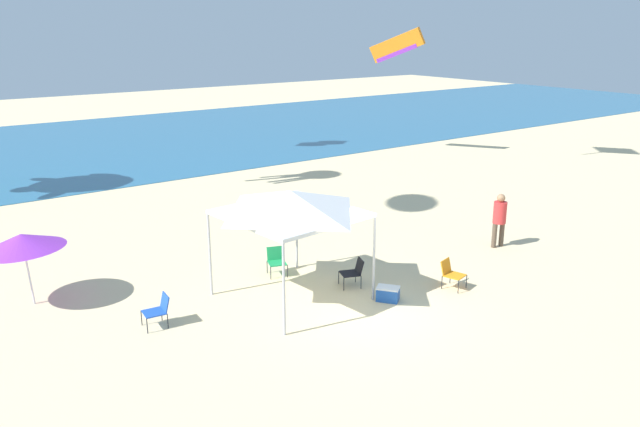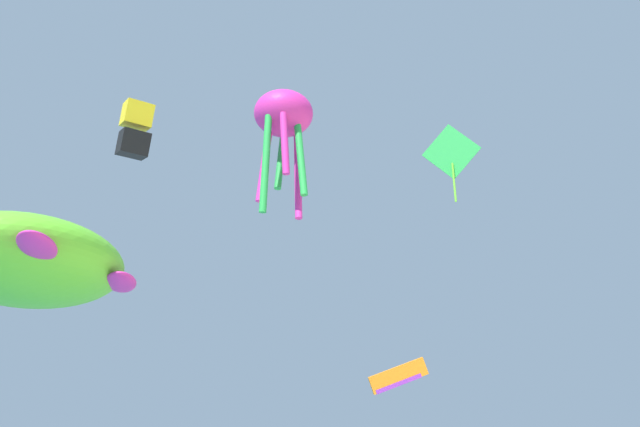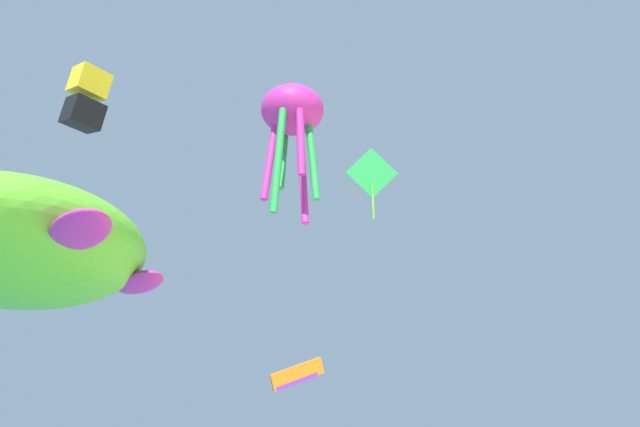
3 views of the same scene
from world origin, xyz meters
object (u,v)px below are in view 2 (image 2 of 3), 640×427
Objects in this scene: kite_parafoil_orange at (398,376)px; kite_box_yellow at (135,130)px; kite_turtle_lime at (26,263)px; kite_diamond_green at (451,154)px; kite_octopus_magenta at (283,120)px.

kite_parafoil_orange is 1.29× the size of kite_box_yellow.
kite_turtle_lime is at bearing 61.40° from kite_parafoil_orange.
kite_box_yellow is at bearing 49.24° from kite_diamond_green.
kite_parafoil_orange is at bearing -164.18° from kite_box_yellow.
kite_diamond_green is at bearing 112.19° from kite_parafoil_orange.
kite_turtle_lime is 1.35× the size of kite_octopus_magenta.
kite_octopus_magenta is (-3.06, -7.39, -2.48)m from kite_box_yellow.
kite_diamond_green is at bearing 136.34° from kite_octopus_magenta.
kite_parafoil_orange is at bearing -42.53° from kite_diamond_green.
kite_box_yellow is (-15.45, 7.91, 8.22)m from kite_parafoil_orange.
kite_turtle_lime is at bearing -66.04° from kite_octopus_magenta.
kite_diamond_green reaches higher than kite_turtle_lime.
kite_parafoil_orange is 0.80× the size of kite_octopus_magenta.
kite_box_yellow reaches higher than kite_parafoil_orange.
kite_diamond_green reaches higher than kite_octopus_magenta.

